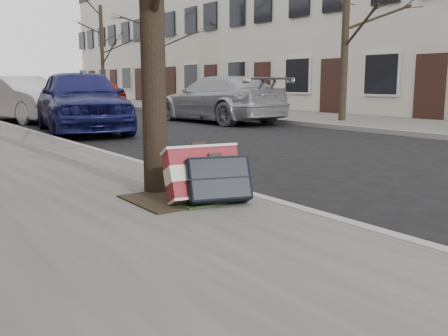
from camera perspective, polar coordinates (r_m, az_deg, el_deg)
ground at (r=5.38m, az=20.23°, el=-4.15°), size 120.00×120.00×0.00m
far_sidewalk at (r=21.67m, az=-1.37°, el=6.65°), size 4.00×70.00×0.12m
house_far at (r=25.87m, az=7.48°, el=14.93°), size 6.70×40.00×7.20m
dirt_patch at (r=4.86m, az=-5.56°, el=-3.48°), size 0.85×0.85×0.02m
suitcase_red at (r=4.69m, az=-2.39°, el=-0.68°), size 0.75×0.50×0.54m
suitcase_navy at (r=4.60m, az=-0.70°, el=-1.31°), size 0.68×0.52×0.47m
car_near_front at (r=13.03m, az=-16.04°, el=7.47°), size 2.73×4.96×1.60m
car_near_mid at (r=17.21m, az=-22.09°, el=7.32°), size 2.62×4.59×1.43m
car_far_front at (r=15.74m, az=-0.67°, el=7.87°), size 2.28×5.04×1.43m
car_far_back at (r=24.95m, az=-13.97°, el=8.20°), size 2.01×4.12×1.35m
tree_far_a at (r=15.42m, az=13.71°, el=15.06°), size 0.22×0.22×5.22m
tree_far_b at (r=24.49m, az=-7.52°, el=13.14°), size 0.21×0.21×5.18m
tree_far_c at (r=30.75m, az=-13.75°, el=12.54°), size 0.22×0.22×5.50m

